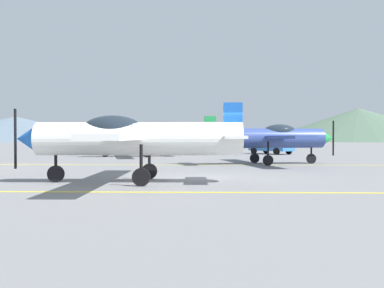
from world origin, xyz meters
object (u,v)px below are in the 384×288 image
airplane_far (138,137)px  car_sedan (271,145)px  airplane_near (131,138)px  airplane_mid (270,137)px

airplane_far → car_sedan: airplane_far is taller
airplane_near → car_sedan: (9.12, 25.53, -0.77)m
airplane_far → car_sedan: size_ratio=2.14×
airplane_mid → airplane_far: same height
car_sedan → airplane_mid: bearing=-99.4°
airplane_mid → airplane_far: (-9.41, 9.33, 0.00)m
airplane_near → airplane_far: bearing=98.1°
airplane_far → airplane_near: bearing=-81.9°
airplane_near → car_sedan: size_ratio=2.14×
airplane_near → airplane_far: same height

